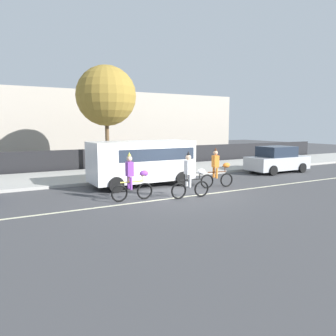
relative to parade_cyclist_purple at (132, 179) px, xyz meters
name	(u,v)px	position (x,y,z in m)	size (l,w,h in m)	color
ground_plane	(184,194)	(2.41, 0.07, -0.84)	(80.00, 80.00, 0.00)	#424244
road_centre_line	(190,196)	(2.41, -0.43, -0.84)	(36.00, 0.14, 0.01)	beige
sidewalk_curb	(127,173)	(2.41, 6.57, -0.77)	(60.00, 5.00, 0.15)	#ADAAA3
fence_line	(110,159)	(2.41, 9.47, -0.14)	(40.00, 0.08, 1.40)	black
building_backdrop	(78,126)	(2.42, 18.07, 2.02)	(28.00, 8.00, 5.72)	#B2A899
parade_cyclist_purple	(132,179)	(0.00, 0.00, 0.00)	(1.72, 0.50, 1.92)	black
parade_cyclist_zebra	(191,177)	(2.24, -0.72, 0.00)	(1.72, 0.50, 1.92)	black
parade_cyclist_orange	(217,170)	(4.57, 0.55, 0.00)	(1.71, 0.52, 1.92)	black
parked_van_white	(143,160)	(1.75, 2.77, 0.44)	(5.00, 2.22, 2.18)	white
parked_car_silver	(277,160)	(11.01, 2.80, -0.06)	(4.10, 1.92, 1.64)	#B7BABF
street_tree_near_lamp	(106,96)	(1.63, 7.72, 3.86)	(3.62, 3.62, 6.37)	brown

